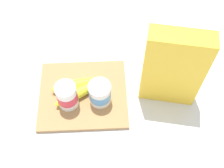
% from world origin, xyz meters
% --- Properties ---
extents(ground_plane, '(2.40, 2.40, 0.00)m').
position_xyz_m(ground_plane, '(0.00, 0.00, 0.00)').
color(ground_plane, silver).
extents(cutting_board, '(0.28, 0.25, 0.01)m').
position_xyz_m(cutting_board, '(0.00, 0.00, 0.01)').
color(cutting_board, '#A37A4C').
rests_on(cutting_board, ground_plane).
extents(cereal_box, '(0.18, 0.09, 0.29)m').
position_xyz_m(cereal_box, '(-0.27, 0.01, 0.14)').
color(cereal_box, yellow).
rests_on(cereal_box, ground_plane).
extents(yogurt_cup_front, '(0.07, 0.07, 0.08)m').
position_xyz_m(yogurt_cup_front, '(-0.06, 0.03, 0.05)').
color(yogurt_cup_front, white).
rests_on(yogurt_cup_front, cutting_board).
extents(yogurt_cup_back, '(0.06, 0.06, 0.09)m').
position_xyz_m(yogurt_cup_back, '(0.04, 0.03, 0.06)').
color(yogurt_cup_back, white).
rests_on(yogurt_cup_back, cutting_board).
extents(banana_bunch, '(0.17, 0.12, 0.04)m').
position_xyz_m(banana_bunch, '(0.01, -0.01, 0.03)').
color(banana_bunch, yellow).
rests_on(banana_bunch, cutting_board).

